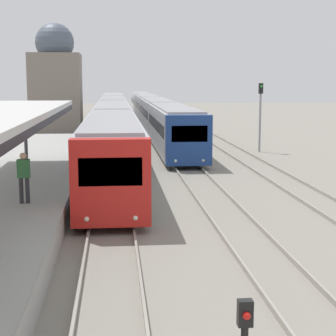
# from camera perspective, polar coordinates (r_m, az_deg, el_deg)

# --- Properties ---
(person_on_platform) EXTENTS (0.40, 0.22, 1.66)m
(person_on_platform) POSITION_cam_1_polar(r_m,az_deg,el_deg) (18.75, -14.45, -0.67)
(person_on_platform) COLOR #2D2D33
(person_on_platform) RESTS_ON station_platform
(train_near) EXTENTS (2.54, 64.27, 3.16)m
(train_near) POSITION_cam_1_polar(r_m,az_deg,el_deg) (49.38, -5.63, 5.24)
(train_near) COLOR red
(train_near) RESTS_ON ground_plane
(train_far) EXTENTS (2.52, 62.01, 3.12)m
(train_far) POSITION_cam_1_polar(r_m,az_deg,el_deg) (60.88, -1.69, 5.93)
(train_far) COLOR navy
(train_far) RESTS_ON ground_plane
(signal_mast_far) EXTENTS (0.28, 0.29, 4.67)m
(signal_mast_far) POSITION_cam_1_polar(r_m,az_deg,el_deg) (38.78, 9.37, 5.98)
(signal_mast_far) COLOR gray
(signal_mast_far) RESTS_ON ground_plane
(distant_domed_building) EXTENTS (4.70, 4.70, 10.17)m
(distant_domed_building) POSITION_cam_1_polar(r_m,az_deg,el_deg) (54.60, -11.33, 8.58)
(distant_domed_building) COLOR slate
(distant_domed_building) RESTS_ON ground_plane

